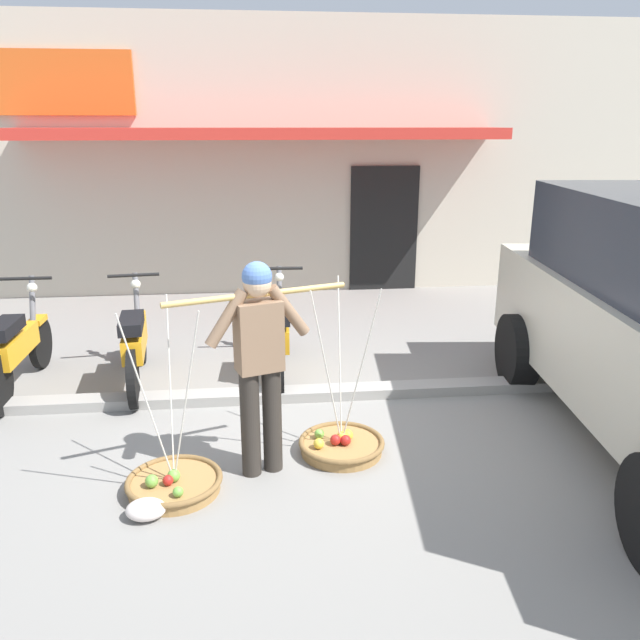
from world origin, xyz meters
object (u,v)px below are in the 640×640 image
object	(u,v)px
fruit_vendor	(259,356)
fruit_basket_left_side	(341,444)
motorcycle_second_in_row	(136,343)
motorcycle_third_in_row	(280,333)
plastic_litter_bag	(146,509)
fruit_basket_right_side	(174,483)
motorcycle_nearest_shop	(17,349)

from	to	relation	value
fruit_vendor	fruit_basket_left_side	world-z (taller)	fruit_vendor
motorcycle_second_in_row	motorcycle_third_in_row	bearing A→B (deg)	6.47
fruit_basket_left_side	motorcycle_third_in_row	xyz separation A→B (m)	(-0.42, 1.85, 0.38)
motorcycle_second_in_row	fruit_vendor	bearing A→B (deg)	-56.17
fruit_vendor	motorcycle_second_in_row	xyz separation A→B (m)	(-1.27, 1.90, -0.52)
motorcycle_second_in_row	plastic_litter_bag	distance (m)	2.52
fruit_basket_right_side	plastic_litter_bag	distance (m)	0.36
fruit_vendor	plastic_litter_bag	world-z (taller)	fruit_vendor
fruit_vendor	motorcycle_nearest_shop	size ratio (longest dim) A/B	0.93
fruit_basket_left_side	fruit_basket_right_side	world-z (taller)	same
fruit_basket_left_side	motorcycle_third_in_row	size ratio (longest dim) A/B	0.80
fruit_vendor	motorcycle_second_in_row	bearing A→B (deg)	123.83
fruit_basket_left_side	motorcycle_third_in_row	bearing A→B (deg)	102.95
motorcycle_second_in_row	plastic_litter_bag	size ratio (longest dim) A/B	6.49
fruit_vendor	motorcycle_third_in_row	xyz separation A→B (m)	(0.24, 2.07, -0.52)
fruit_basket_right_side	motorcycle_second_in_row	world-z (taller)	fruit_basket_right_side
motorcycle_nearest_shop	motorcycle_second_in_row	bearing A→B (deg)	1.75
motorcycle_nearest_shop	plastic_litter_bag	distance (m)	2.94
fruit_basket_right_side	motorcycle_third_in_row	distance (m)	2.50
plastic_litter_bag	motorcycle_second_in_row	bearing A→B (deg)	100.46
fruit_basket_right_side	plastic_litter_bag	size ratio (longest dim) A/B	5.19
fruit_vendor	fruit_basket_right_side	xyz separation A→B (m)	(-0.66, -0.23, -0.90)
motorcycle_nearest_shop	plastic_litter_bag	size ratio (longest dim) A/B	6.50
fruit_basket_right_side	motorcycle_third_in_row	xyz separation A→B (m)	(0.90, 2.30, 0.38)
fruit_basket_right_side	motorcycle_second_in_row	size ratio (longest dim) A/B	0.80
fruit_basket_right_side	motorcycle_nearest_shop	size ratio (longest dim) A/B	0.80
motorcycle_nearest_shop	motorcycle_third_in_row	bearing A→B (deg)	4.42
fruit_basket_right_side	motorcycle_nearest_shop	xyz separation A→B (m)	(-1.78, 2.09, 0.38)
fruit_basket_left_side	motorcycle_third_in_row	world-z (taller)	fruit_basket_left_side
motorcycle_nearest_shop	plastic_litter_bag	xyz separation A→B (m)	(1.62, -2.42, -0.38)
motorcycle_third_in_row	plastic_litter_bag	world-z (taller)	motorcycle_third_in_row
fruit_basket_left_side	plastic_litter_bag	bearing A→B (deg)	-152.28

